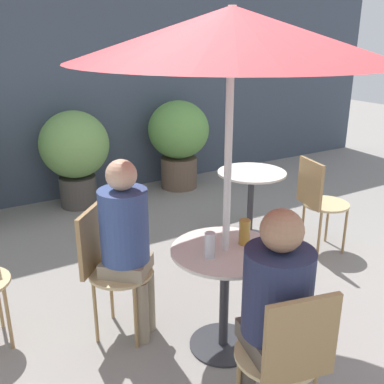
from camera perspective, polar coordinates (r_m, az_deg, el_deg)
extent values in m
plane|color=gray|center=(3.03, 6.96, -20.96)|extent=(20.00, 20.00, 0.00)
cube|color=#3D4756|center=(5.61, -16.21, 14.12)|extent=(10.00, 0.06, 3.00)
cylinder|color=#2D2D33|center=(3.16, 3.95, -18.70)|extent=(0.45, 0.45, 0.01)
cylinder|color=#2D2D33|center=(2.96, 4.11, -13.44)|extent=(0.06, 0.06, 0.68)
cylinder|color=silver|center=(2.79, 4.28, -7.43)|extent=(0.68, 0.68, 0.02)
cylinder|color=#2D2D33|center=(4.57, 7.22, -5.88)|extent=(0.45, 0.45, 0.01)
cylinder|color=#2D2D33|center=(4.44, 7.41, -1.85)|extent=(0.06, 0.06, 0.68)
cylinder|color=silver|center=(4.32, 7.61, 2.45)|extent=(0.66, 0.66, 0.02)
cylinder|color=tan|center=(3.05, -9.01, -10.06)|extent=(0.42, 0.42, 0.02)
cylinder|color=#9E7A4C|center=(3.33, -10.21, -12.18)|extent=(0.02, 0.02, 0.46)
cylinder|color=#9E7A4C|center=(3.12, -12.15, -14.74)|extent=(0.02, 0.02, 0.46)
cylinder|color=#9E7A4C|center=(3.24, -5.57, -12.85)|extent=(0.02, 0.02, 0.46)
cylinder|color=#9E7A4C|center=(3.03, -7.18, -15.56)|extent=(0.02, 0.02, 0.46)
cube|color=#9E7A4C|center=(3.02, -12.65, -5.92)|extent=(0.27, 0.28, 0.42)
cylinder|color=tan|center=(2.39, 10.75, -19.61)|extent=(0.42, 0.42, 0.02)
cylinder|color=#9E7A4C|center=(2.59, 5.91, -22.65)|extent=(0.02, 0.02, 0.46)
cylinder|color=#9E7A4C|center=(2.69, 11.70, -21.10)|extent=(0.02, 0.02, 0.46)
cube|color=#9E7A4C|center=(2.13, 13.69, -17.92)|extent=(0.36, 0.11, 0.42)
cylinder|color=#9E7A4C|center=(3.22, -22.27, -14.67)|extent=(0.02, 0.02, 0.46)
cylinder|color=tan|center=(4.34, 16.65, -1.46)|extent=(0.42, 0.42, 0.02)
cylinder|color=#9E7A4C|center=(4.46, 13.89, -3.93)|extent=(0.02, 0.02, 0.46)
cylinder|color=#9E7A4C|center=(4.25, 15.85, -5.31)|extent=(0.02, 0.02, 0.46)
cylinder|color=#9E7A4C|center=(4.60, 16.80, -3.44)|extent=(0.02, 0.02, 0.46)
cylinder|color=#9E7A4C|center=(4.40, 18.84, -4.74)|extent=(0.02, 0.02, 0.46)
cube|color=#9E7A4C|center=(4.16, 14.78, 1.07)|extent=(0.11, 0.36, 0.42)
cylinder|color=gray|center=(3.08, -6.40, -14.95)|extent=(0.09, 0.09, 0.45)
cylinder|color=gray|center=(3.19, -5.59, -13.56)|extent=(0.09, 0.09, 0.45)
cube|color=gray|center=(3.01, -8.35, -9.22)|extent=(0.40, 0.40, 0.09)
cylinder|color=#384C84|center=(2.89, -8.62, -4.23)|extent=(0.31, 0.31, 0.48)
sphere|color=#DBAD89|center=(2.77, -8.98, 2.15)|extent=(0.19, 0.19, 0.19)
cylinder|color=brown|center=(2.68, 10.14, -21.13)|extent=(0.10, 0.10, 0.45)
cylinder|color=brown|center=(2.63, 6.99, -21.96)|extent=(0.10, 0.10, 0.45)
cube|color=brown|center=(2.38, 10.37, -17.92)|extent=(0.35, 0.38, 0.10)
cylinder|color=#232847|center=(2.23, 10.80, -12.38)|extent=(0.34, 0.34, 0.44)
sphere|color=#9E7051|center=(2.08, 11.36, -4.81)|extent=(0.20, 0.20, 0.20)
cylinder|color=#B28433|center=(2.82, 6.69, -5.07)|extent=(0.07, 0.07, 0.16)
cylinder|color=silver|center=(2.65, 2.28, -6.74)|extent=(0.06, 0.06, 0.15)
cylinder|color=#47423D|center=(5.52, -14.21, 0.13)|extent=(0.43, 0.43, 0.36)
ellipsoid|color=#709E51|center=(5.36, -14.72, 5.86)|extent=(0.80, 0.80, 0.78)
cylinder|color=brown|center=(5.99, -1.67, 2.52)|extent=(0.48, 0.48, 0.41)
ellipsoid|color=#609947|center=(5.85, -1.72, 7.92)|extent=(0.79, 0.79, 0.74)
cylinder|color=silver|center=(2.65, 4.47, -0.71)|extent=(0.04, 0.04, 2.10)
cone|color=#B72D33|center=(2.48, 5.05, 19.36)|extent=(1.75, 1.75, 0.28)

